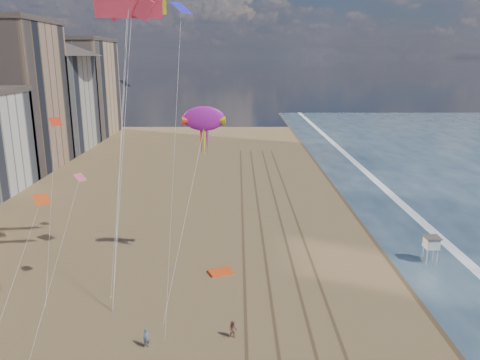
# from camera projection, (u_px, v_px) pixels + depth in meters

# --- Properties ---
(wet_sand) EXTENTS (260.00, 260.00, 0.00)m
(wet_sand) POSITION_uv_depth(u_px,v_px,m) (390.00, 221.00, 63.74)
(wet_sand) COLOR #42301E
(wet_sand) RESTS_ON ground
(foam) EXTENTS (260.00, 260.00, 0.00)m
(foam) POSITION_uv_depth(u_px,v_px,m) (421.00, 221.00, 63.76)
(foam) COLOR white
(foam) RESTS_ON ground
(tracks) EXTENTS (7.68, 120.00, 0.01)m
(tracks) POSITION_uv_depth(u_px,v_px,m) (276.00, 251.00, 53.98)
(tracks) COLOR brown
(tracks) RESTS_ON ground
(lifeguard_stand) EXTENTS (1.66, 1.66, 2.99)m
(lifeguard_stand) POSITION_uv_depth(u_px,v_px,m) (431.00, 243.00, 50.28)
(lifeguard_stand) COLOR silver
(lifeguard_stand) RESTS_ON ground
(grounded_kite) EXTENTS (2.79, 2.36, 0.27)m
(grounded_kite) POSITION_uv_depth(u_px,v_px,m) (220.00, 272.00, 48.37)
(grounded_kite) COLOR #FF4B15
(grounded_kite) RESTS_ON ground
(show_kite) EXTENTS (4.27, 5.86, 18.98)m
(show_kite) POSITION_uv_depth(u_px,v_px,m) (204.00, 119.00, 45.47)
(show_kite) COLOR #A719A4
(show_kite) RESTS_ON ground
(kite_flyer_a) EXTENTS (0.70, 0.59, 1.62)m
(kite_flyer_a) POSITION_uv_depth(u_px,v_px,m) (147.00, 338.00, 35.75)
(kite_flyer_a) COLOR slate
(kite_flyer_a) RESTS_ON ground
(kite_flyer_b) EXTENTS (0.81, 0.68, 1.46)m
(kite_flyer_b) POSITION_uv_depth(u_px,v_px,m) (233.00, 330.00, 36.97)
(kite_flyer_b) COLOR brown
(kite_flyer_b) RESTS_ON ground
(small_kites) EXTENTS (15.84, 15.40, 15.84)m
(small_kites) POSITION_uv_depth(u_px,v_px,m) (104.00, 104.00, 41.72)
(small_kites) COLOR #2F29DE
(small_kites) RESTS_ON ground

